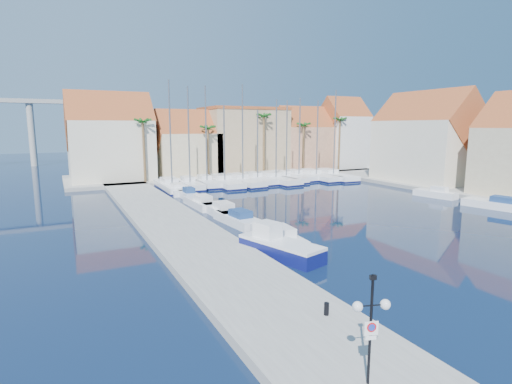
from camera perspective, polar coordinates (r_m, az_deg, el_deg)
ground at (r=26.85m, az=16.86°, el=-9.99°), size 260.00×260.00×0.00m
quay_west at (r=33.94m, az=-10.97°, el=-5.24°), size 6.00×77.00×0.50m
shore_north at (r=72.25m, az=-3.93°, el=2.65°), size 54.00×16.00×0.50m
shore_east at (r=60.37m, az=29.28°, el=0.13°), size 12.00×60.00×0.50m
lamp_post at (r=13.57m, az=16.15°, el=-16.29°), size 1.22×0.60×3.71m
bollard at (r=18.56m, az=10.04°, el=-16.11°), size 0.23×0.23×0.56m
fishing_boat at (r=27.25m, az=3.27°, el=-7.70°), size 3.78×6.55×2.18m
motorboat_west_0 at (r=30.30m, az=3.20°, el=-6.35°), size 2.47×6.47×1.40m
motorboat_west_1 at (r=35.92m, az=-2.62°, el=-3.83°), size 2.42×6.20×1.40m
motorboat_west_2 at (r=39.65m, az=-4.94°, el=-2.59°), size 2.11×6.49×1.40m
motorboat_west_3 at (r=43.82m, az=-7.82°, el=-1.49°), size 2.17×6.39×1.40m
motorboat_west_4 at (r=49.40m, az=-9.71°, el=-0.30°), size 1.70×5.06×1.40m
motorboat_west_5 at (r=53.12m, az=-11.30°, el=0.33°), size 2.22×6.31×1.40m
motorboat_west_6 at (r=59.00m, az=-11.98°, el=1.20°), size 2.07×5.98×1.40m
motorboat_east_0 at (r=49.70m, az=31.24°, el=-1.49°), size 3.47×6.85×1.40m
motorboat_east_1 at (r=54.12m, az=24.30°, el=-0.16°), size 2.59×5.31×1.40m
sailboat_0 at (r=56.03m, az=-12.04°, el=0.86°), size 3.07×10.80×14.73m
sailboat_1 at (r=57.25m, az=-9.53°, el=1.16°), size 2.57×8.74×14.04m
sailboat_2 at (r=58.71m, az=-7.15°, el=1.43°), size 2.65×8.58×14.30m
sailboat_3 at (r=58.79m, az=-4.69°, el=1.40°), size 3.26×10.96×11.51m
sailboat_4 at (r=59.86m, az=-2.18°, el=1.60°), size 3.64×10.95×14.61m
sailboat_5 at (r=61.72m, az=-0.03°, el=1.82°), size 2.89×9.76×11.17m
sailboat_6 at (r=62.25m, az=2.53°, el=1.87°), size 3.74×11.64×12.66m
sailboat_7 at (r=64.03m, az=4.06°, el=2.08°), size 3.18×10.15×12.62m
sailboat_8 at (r=65.89m, az=5.89°, el=2.30°), size 2.74×8.81×13.15m
sailboat_9 at (r=66.65m, az=8.26°, el=2.28°), size 3.26×11.46×12.74m
sailboat_10 at (r=67.72m, az=10.67°, el=2.34°), size 3.73×11.78×14.42m
building_0 at (r=65.67m, az=-20.06°, el=6.93°), size 12.30×9.00×13.50m
building_1 at (r=68.18m, az=-9.89°, el=6.39°), size 10.30×8.00×11.00m
building_2 at (r=73.00m, az=-1.79°, el=7.47°), size 14.20×10.20×11.50m
building_3 at (r=77.98m, az=6.61°, el=7.25°), size 10.30×8.00×12.00m
building_4 at (r=82.44m, az=12.31°, el=7.98°), size 8.30×8.00×14.00m
building_6 at (r=65.24m, az=23.17°, el=6.72°), size 9.00×14.30×13.50m
palm_0 at (r=61.31m, az=-15.88°, el=9.39°), size 2.60×2.60×10.15m
palm_1 at (r=63.98m, az=-6.91°, el=8.82°), size 2.60×2.60×9.15m
palm_2 at (r=68.04m, az=1.13°, el=10.50°), size 2.60×2.60×11.15m
palm_3 at (r=72.10m, az=6.84°, el=9.25°), size 2.60×2.60×9.65m
palm_4 at (r=76.81m, az=11.91°, el=9.83°), size 2.60×2.60×10.65m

